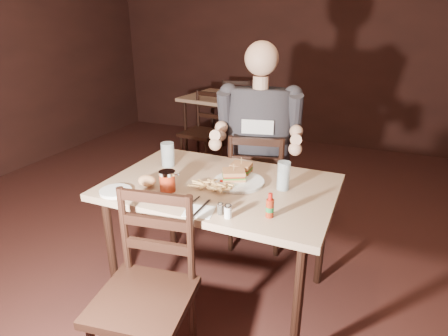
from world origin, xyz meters
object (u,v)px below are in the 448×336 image
at_px(bg_chair_near, 201,133).
at_px(hot_sauce, 270,205).
at_px(main_table, 221,195).
at_px(syrup_dispenser, 167,181).
at_px(side_plate, 116,192).
at_px(chair_far, 257,188).
at_px(bg_chair_far, 236,111).
at_px(glass_right, 284,176).
at_px(dinner_plate, 239,183).
at_px(bg_table, 221,103).
at_px(glass_left, 168,155).
at_px(diner, 259,121).
at_px(chair_near, 143,300).

distance_m(bg_chair_near, hot_sauce, 2.60).
height_order(main_table, hot_sauce, hot_sauce).
height_order(bg_chair_near, syrup_dispenser, syrup_dispenser).
height_order(main_table, side_plate, side_plate).
bearing_deg(chair_far, side_plate, 51.27).
relative_size(bg_chair_far, hot_sauce, 7.27).
distance_m(chair_far, glass_right, 0.78).
xyz_separation_m(dinner_plate, syrup_dispenser, (-0.33, -0.24, 0.05)).
bearing_deg(bg_table, syrup_dispenser, -72.54).
height_order(chair_far, glass_left, glass_left).
bearing_deg(glass_left, main_table, -16.81).
bearing_deg(hot_sauce, bg_table, 117.99).
distance_m(main_table, diner, 0.68).
xyz_separation_m(diner, glass_right, (0.32, -0.53, -0.15)).
distance_m(glass_right, side_plate, 0.93).
height_order(main_table, chair_near, chair_near).
relative_size(main_table, dinner_plate, 4.58).
bearing_deg(diner, chair_near, -107.13).
relative_size(chair_near, bg_chair_far, 1.01).
bearing_deg(glass_left, syrup_dispenser, -59.46).
distance_m(bg_table, glass_left, 2.39).
bearing_deg(hot_sauce, chair_far, 111.20).
distance_m(chair_far, diner, 0.54).
height_order(bg_chair_far, glass_right, glass_right).
distance_m(main_table, chair_near, 0.74).
relative_size(bg_chair_near, glass_left, 5.70).
bearing_deg(hot_sauce, bg_chair_near, 123.75).
bearing_deg(chair_near, bg_chair_near, 102.21).
distance_m(chair_far, dinner_plate, 0.70).
distance_m(diner, glass_right, 0.64).
relative_size(main_table, bg_table, 1.46).
distance_m(bg_table, dinner_plate, 2.65).
relative_size(bg_table, side_plate, 5.26).
relative_size(chair_near, bg_chair_near, 1.04).
relative_size(bg_table, glass_right, 5.49).
bearing_deg(main_table, glass_right, 11.65).
bearing_deg(diner, chair_far, 90.00).
bearing_deg(glass_right, hot_sauce, -86.15).
height_order(dinner_plate, glass_left, glass_left).
relative_size(diner, dinner_plate, 3.71).
distance_m(chair_far, side_plate, 1.16).
height_order(bg_table, chair_far, chair_far).
relative_size(chair_near, glass_left, 5.95).
xyz_separation_m(chair_near, glass_left, (-0.34, 0.83, 0.39)).
xyz_separation_m(bg_chair_far, bg_chair_near, (0.00, -1.10, -0.01)).
xyz_separation_m(main_table, hot_sauce, (0.37, -0.26, 0.14)).
height_order(syrup_dispenser, side_plate, syrup_dispenser).
bearing_deg(chair_far, main_table, 76.54).
bearing_deg(side_plate, dinner_plate, 33.06).
height_order(bg_chair_far, syrup_dispenser, bg_chair_far).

